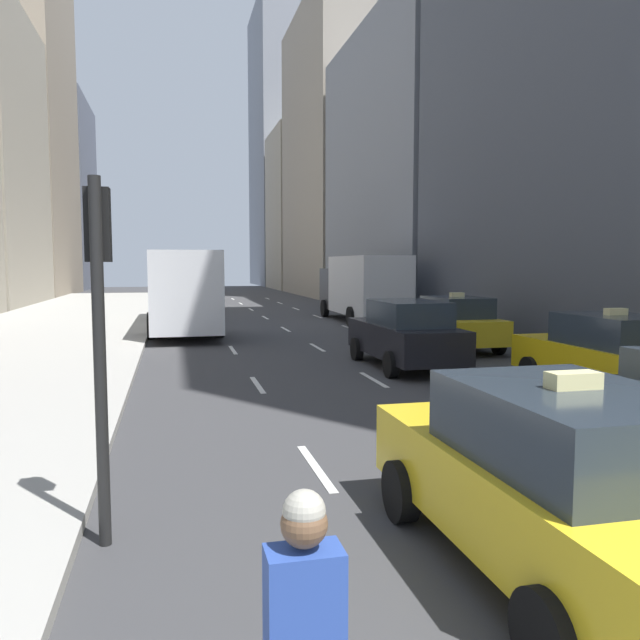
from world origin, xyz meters
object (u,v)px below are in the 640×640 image
at_px(city_bus, 183,288).
at_px(taxi_third, 454,323).
at_px(taxi_lead, 607,355).
at_px(sedan_black_near, 405,334).
at_px(box_truck, 362,286).
at_px(taxi_second, 556,479).
at_px(traffic_light_pole, 99,301).

bearing_deg(city_bus, taxi_third, -45.14).
height_order(taxi_lead, sedan_black_near, taxi_lead).
xyz_separation_m(city_bus, box_truck, (8.41, 1.64, -0.08)).
relative_size(taxi_second, traffic_light_pole, 1.22).
distance_m(city_bus, traffic_light_pole, 20.70).
height_order(sedan_black_near, traffic_light_pole, traffic_light_pole).
height_order(taxi_second, box_truck, box_truck).
distance_m(taxi_second, taxi_third, 14.95).
xyz_separation_m(sedan_black_near, box_truck, (2.80, 13.04, 0.79)).
bearing_deg(taxi_second, traffic_light_pole, 157.26).
relative_size(taxi_lead, sedan_black_near, 0.94).
bearing_deg(traffic_light_pole, box_truck, 66.81).
bearing_deg(sedan_black_near, box_truck, 77.88).
bearing_deg(city_bus, taxi_second, -82.82).
distance_m(sedan_black_near, city_bus, 12.73).
relative_size(taxi_third, box_truck, 0.52).
xyz_separation_m(taxi_second, traffic_light_pole, (-3.95, 1.66, 1.53)).
xyz_separation_m(taxi_second, city_bus, (-2.81, 22.31, 0.91)).
bearing_deg(sedan_black_near, traffic_light_pole, -126.09).
xyz_separation_m(taxi_lead, traffic_light_pole, (-9.55, -4.84, 1.53)).
xyz_separation_m(taxi_lead, sedan_black_near, (-2.80, 4.42, 0.04)).
height_order(taxi_third, traffic_light_pole, traffic_light_pole).
bearing_deg(traffic_light_pole, taxi_third, 51.95).
relative_size(city_bus, traffic_light_pole, 3.23).
bearing_deg(taxi_lead, taxi_second, -130.78).
bearing_deg(city_bus, traffic_light_pole, -93.15).
distance_m(taxi_lead, sedan_black_near, 5.24).
bearing_deg(taxi_second, box_truck, 76.84).
relative_size(taxi_second, box_truck, 0.52).
height_order(taxi_second, traffic_light_pole, traffic_light_pole).
xyz_separation_m(taxi_lead, city_bus, (-8.41, 15.82, 0.91)).
bearing_deg(traffic_light_pole, sedan_black_near, 53.91).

